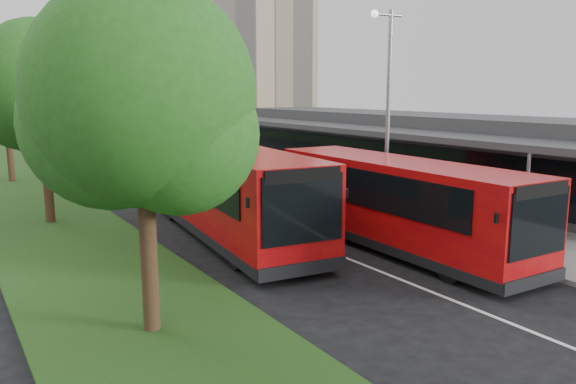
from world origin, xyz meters
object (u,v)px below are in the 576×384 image
tree_mid (40,93)px  tree_far (4,93)px  car_near (104,143)px  car_far (45,140)px  lamp_post_far (186,98)px  lamp_post_near (387,103)px  tree_near (141,109)px  bollard (236,164)px  litter_bin (309,182)px  bus_main (397,204)px  bus_second (229,192)px

tree_mid → tree_far: 12.00m
car_near → car_far: car_near is taller
tree_mid → lamp_post_far: bearing=49.3°
lamp_post_near → tree_mid: bearing=147.6°
tree_near → lamp_post_near: bearing=24.0°
tree_near → bollard: tree_near is taller
bollard → tree_near: bearing=-121.8°
litter_bin → lamp_post_near: bearing=-98.7°
tree_mid → tree_near: bearing=-90.0°
lamp_post_near → lamp_post_far: bearing=90.0°
car_near → lamp_post_far: bearing=-103.8°
bus_main → bollard: bus_main is taller
lamp_post_near → lamp_post_far: 20.00m
lamp_post_far → bus_second: lamp_post_far is taller
tree_near → car_far: 46.72m
lamp_post_far → car_far: 22.42m
bollard → car_near: (-2.97, 20.28, -0.11)m
car_far → tree_far: bearing=-122.5°
tree_near → lamp_post_far: 27.32m
tree_far → litter_bin: size_ratio=7.74×
tree_near → lamp_post_near: size_ratio=0.93×
bus_main → tree_mid: bearing=133.5°
tree_far → bollard: size_ratio=7.76×
tree_far → car_far: (5.38, 22.21, -4.54)m
tree_mid → lamp_post_far: lamp_post_far is taller
bus_main → bus_second: bearing=134.0°
bollard → car_far: (-6.97, 26.26, -0.13)m
lamp_post_far → car_near: lamp_post_far is taller
tree_mid → tree_far: bearing=90.0°
lamp_post_near → litter_bin: 7.86m
tree_near → bollard: size_ratio=7.35×
bus_main → bus_second: bus_second is taller
bollard → car_far: bollard is taller
lamp_post_near → car_near: 35.58m
bus_main → lamp_post_far: bearing=86.0°
tree_mid → bus_main: bearing=-47.5°
bollard → car_near: size_ratio=0.32×
tree_near → car_far: (5.38, 46.21, -4.28)m
tree_mid → bollard: 15.34m
lamp_post_near → car_far: (-5.75, 41.26, -4.19)m
tree_mid → car_far: bearing=81.1°
lamp_post_far → car_far: lamp_post_far is taller
tree_near → car_near: (9.38, 40.23, -4.26)m
tree_mid → car_near: (9.38, 28.23, -4.55)m
bus_main → bus_second: (-4.02, 4.32, 0.13)m
car_far → tree_near: bearing=-115.5°
bus_main → bus_second: size_ratio=0.91×
tree_mid → lamp_post_far: (11.13, 12.95, -0.37)m
tree_mid → litter_bin: (12.14, -0.40, -4.43)m
tree_far → lamp_post_near: size_ratio=0.98×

